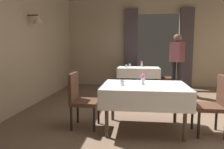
% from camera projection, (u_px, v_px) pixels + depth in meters
% --- Properties ---
extents(ground, '(10.08, 10.08, 0.00)m').
position_uv_depth(ground, '(180.00, 132.00, 3.44)').
color(ground, '#7A604C').
extents(wall_back, '(6.40, 0.27, 3.00)m').
position_uv_depth(wall_back, '(158.00, 42.00, 7.36)').
color(wall_back, tan).
rests_on(wall_back, ground).
extents(dining_table_mid, '(1.37, 1.03, 0.75)m').
position_uv_depth(dining_table_mid, '(145.00, 91.00, 3.46)').
color(dining_table_mid, '#4C3D2D').
rests_on(dining_table_mid, ground).
extents(dining_table_far, '(1.26, 0.89, 0.75)m').
position_uv_depth(dining_table_far, '(138.00, 71.00, 6.51)').
color(dining_table_far, '#4C3D2D').
rests_on(dining_table_far, ground).
extents(chair_mid_right, '(0.44, 0.44, 0.93)m').
position_uv_depth(chair_mid_right, '(215.00, 102.00, 3.28)').
color(chair_mid_right, black).
rests_on(chair_mid_right, ground).
extents(chair_mid_left, '(0.44, 0.44, 0.93)m').
position_uv_depth(chair_mid_left, '(80.00, 97.00, 3.59)').
color(chair_mid_left, black).
rests_on(chair_mid_left, ground).
extents(chair_far_right, '(0.45, 0.44, 0.93)m').
position_uv_depth(chair_far_right, '(173.00, 76.00, 6.31)').
color(chair_far_right, black).
rests_on(chair_far_right, ground).
extents(flower_vase_mid, '(0.07, 0.07, 0.18)m').
position_uv_depth(flower_vase_mid, '(143.00, 79.00, 3.47)').
color(flower_vase_mid, silver).
rests_on(flower_vase_mid, dining_table_mid).
extents(glass_mid_b, '(0.07, 0.07, 0.09)m').
position_uv_depth(glass_mid_b, '(122.00, 83.00, 3.37)').
color(glass_mid_b, silver).
rests_on(glass_mid_b, dining_table_mid).
extents(plate_mid_c, '(0.20, 0.20, 0.01)m').
position_uv_depth(plate_mid_c, '(174.00, 82.00, 3.65)').
color(plate_mid_c, white).
rests_on(plate_mid_c, dining_table_mid).
extents(flower_vase_far, '(0.07, 0.07, 0.18)m').
position_uv_depth(flower_vase_far, '(142.00, 64.00, 6.58)').
color(flower_vase_far, silver).
rests_on(flower_vase_far, dining_table_far).
extents(glass_far_b, '(0.07, 0.07, 0.08)m').
position_uv_depth(glass_far_b, '(126.00, 66.00, 6.46)').
color(glass_far_b, silver).
rests_on(glass_far_b, dining_table_far).
extents(glass_far_c, '(0.07, 0.07, 0.09)m').
position_uv_depth(glass_far_c, '(130.00, 65.00, 6.78)').
color(glass_far_c, silver).
rests_on(glass_far_c, dining_table_far).
extents(person_waiter_by_doorway, '(0.40, 0.42, 1.72)m').
position_uv_depth(person_waiter_by_doorway, '(177.00, 59.00, 5.93)').
color(person_waiter_by_doorway, black).
rests_on(person_waiter_by_doorway, ground).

